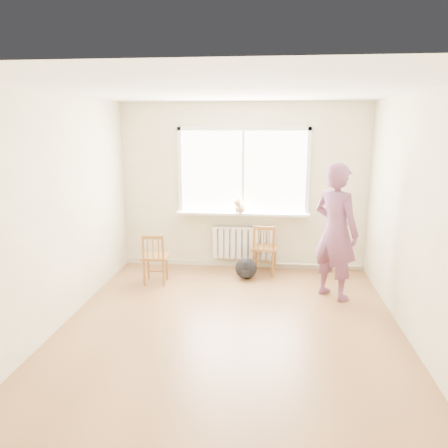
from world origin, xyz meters
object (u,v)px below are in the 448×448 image
(chair_right, at_px, (264,250))
(person, at_px, (336,232))
(cat, at_px, (240,207))
(backpack, at_px, (246,268))
(chair_left, at_px, (155,259))

(chair_right, xyz_separation_m, person, (0.96, -0.84, 0.52))
(cat, relative_size, backpack, 1.15)
(chair_left, xyz_separation_m, person, (2.58, -0.25, 0.54))
(chair_left, xyz_separation_m, backpack, (1.35, 0.35, -0.22))
(person, bearing_deg, backpack, 19.10)
(person, bearing_deg, cat, 8.03)
(backpack, bearing_deg, chair_left, -165.62)
(person, height_order, cat, person)
(person, relative_size, cat, 4.84)
(chair_right, height_order, cat, cat)
(backpack, bearing_deg, chair_right, 41.54)
(cat, distance_m, backpack, 1.00)
(chair_right, height_order, backpack, chair_right)
(cat, height_order, backpack, cat)
(chair_right, distance_m, cat, 0.79)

